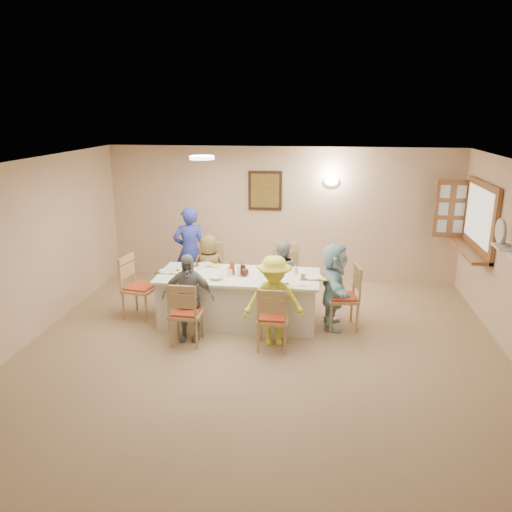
# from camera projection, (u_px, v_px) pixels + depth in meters

# --- Properties ---
(ground) EXTENTS (7.00, 7.00, 0.00)m
(ground) POSITION_uv_depth(u_px,v_px,m) (257.00, 367.00, 6.33)
(ground) COLOR #A17C55
(room_walls) EXTENTS (7.00, 7.00, 7.00)m
(room_walls) POSITION_uv_depth(u_px,v_px,m) (257.00, 252.00, 5.90)
(room_walls) COLOR #DFB287
(room_walls) RESTS_ON ground
(wall_picture) EXTENTS (0.62, 0.05, 0.72)m
(wall_picture) POSITION_uv_depth(u_px,v_px,m) (265.00, 191.00, 9.18)
(wall_picture) COLOR #3D2215
(wall_picture) RESTS_ON room_walls
(wall_sconce) EXTENTS (0.26, 0.09, 0.18)m
(wall_sconce) POSITION_uv_depth(u_px,v_px,m) (331.00, 181.00, 8.95)
(wall_sconce) COLOR white
(wall_sconce) RESTS_ON room_walls
(ceiling_light) EXTENTS (0.36, 0.36, 0.05)m
(ceiling_light) POSITION_uv_depth(u_px,v_px,m) (202.00, 158.00, 7.18)
(ceiling_light) COLOR white
(ceiling_light) RESTS_ON room_walls
(serving_hatch) EXTENTS (0.06, 1.50, 1.15)m
(serving_hatch) POSITION_uv_depth(u_px,v_px,m) (480.00, 218.00, 7.79)
(serving_hatch) COLOR #946036
(serving_hatch) RESTS_ON room_walls
(hatch_sill) EXTENTS (0.30, 1.50, 0.05)m
(hatch_sill) POSITION_uv_depth(u_px,v_px,m) (468.00, 250.00, 7.95)
(hatch_sill) COLOR #946036
(hatch_sill) RESTS_ON room_walls
(shutter_door) EXTENTS (0.55, 0.04, 1.00)m
(shutter_door) POSITION_uv_depth(u_px,v_px,m) (451.00, 209.00, 8.54)
(shutter_door) COLOR #946036
(shutter_door) RESTS_ON room_walls
(fan_shelf) EXTENTS (0.22, 0.36, 0.03)m
(fan_shelf) POSITION_uv_depth(u_px,v_px,m) (504.00, 247.00, 6.54)
(fan_shelf) COLOR white
(fan_shelf) RESTS_ON room_walls
(desk_fan) EXTENTS (0.30, 0.30, 0.28)m
(desk_fan) POSITION_uv_depth(u_px,v_px,m) (503.00, 236.00, 6.50)
(desk_fan) COLOR #A5A5A8
(desk_fan) RESTS_ON fan_shelf
(dining_table) EXTENTS (2.41, 1.02, 0.76)m
(dining_table) POSITION_uv_depth(u_px,v_px,m) (239.00, 298.00, 7.57)
(dining_table) COLOR silver
(dining_table) RESTS_ON ground
(chair_back_left) EXTENTS (0.53, 0.53, 0.99)m
(chair_back_left) POSITION_uv_depth(u_px,v_px,m) (211.00, 273.00, 8.37)
(chair_back_left) COLOR tan
(chair_back_left) RESTS_ON ground
(chair_back_right) EXTENTS (0.56, 0.56, 1.02)m
(chair_back_right) POSITION_uv_depth(u_px,v_px,m) (282.00, 275.00, 8.22)
(chair_back_right) COLOR tan
(chair_back_right) RESTS_ON ground
(chair_front_left) EXTENTS (0.44, 0.44, 0.92)m
(chair_front_left) POSITION_uv_depth(u_px,v_px,m) (186.00, 312.00, 6.86)
(chair_front_left) COLOR tan
(chair_front_left) RESTS_ON ground
(chair_front_right) EXTENTS (0.44, 0.44, 0.91)m
(chair_front_right) POSITION_uv_depth(u_px,v_px,m) (273.00, 317.00, 6.71)
(chair_front_right) COLOR tan
(chair_front_right) RESTS_ON ground
(chair_left_end) EXTENTS (0.54, 0.54, 0.99)m
(chair_left_end) POSITION_uv_depth(u_px,v_px,m) (140.00, 287.00, 7.73)
(chair_left_end) COLOR tan
(chair_left_end) RESTS_ON ground
(chair_right_end) EXTENTS (0.53, 0.53, 0.97)m
(chair_right_end) POSITION_uv_depth(u_px,v_px,m) (342.00, 297.00, 7.35)
(chair_right_end) COLOR tan
(chair_right_end) RESTS_ON ground
(diner_back_left) EXTENTS (0.67, 0.52, 1.19)m
(diner_back_left) POSITION_uv_depth(u_px,v_px,m) (209.00, 270.00, 8.23)
(diner_back_left) COLOR brown
(diner_back_left) RESTS_ON ground
(diner_back_right) EXTENTS (0.66, 0.57, 1.12)m
(diner_back_right) POSITION_uv_depth(u_px,v_px,m) (282.00, 275.00, 8.09)
(diner_back_right) COLOR #8E949A
(diner_back_right) RESTS_ON ground
(diner_front_left) EXTENTS (0.78, 0.42, 1.25)m
(diner_front_left) POSITION_uv_depth(u_px,v_px,m) (188.00, 297.00, 6.92)
(diner_front_left) COLOR gray
(diner_front_left) RESTS_ON ground
(diner_front_right) EXTENTS (0.97, 0.73, 1.27)m
(diner_front_right) POSITION_uv_depth(u_px,v_px,m) (274.00, 301.00, 6.77)
(diner_front_right) COLOR #F7FD3E
(diner_front_right) RESTS_ON ground
(diner_right_end) EXTENTS (1.22, 0.45, 1.29)m
(diner_right_end) POSITION_uv_depth(u_px,v_px,m) (334.00, 286.00, 7.32)
(diner_right_end) COLOR #A5D3DC
(diner_right_end) RESTS_ON ground
(caregiver) EXTENTS (0.83, 0.77, 1.54)m
(caregiver) POSITION_uv_depth(u_px,v_px,m) (190.00, 251.00, 8.68)
(caregiver) COLOR #303DAE
(caregiver) RESTS_ON ground
(placemat_fl) EXTENTS (0.35, 0.26, 0.01)m
(placemat_fl) POSITION_uv_depth(u_px,v_px,m) (192.00, 282.00, 7.13)
(placemat_fl) COLOR #472B19
(placemat_fl) RESTS_ON dining_table
(plate_fl) EXTENTS (0.23, 0.23, 0.01)m
(plate_fl) POSITION_uv_depth(u_px,v_px,m) (192.00, 281.00, 7.13)
(plate_fl) COLOR white
(plate_fl) RESTS_ON dining_table
(napkin_fl) EXTENTS (0.13, 0.13, 0.01)m
(napkin_fl) POSITION_uv_depth(u_px,v_px,m) (204.00, 283.00, 7.06)
(napkin_fl) COLOR yellow
(napkin_fl) RESTS_ON dining_table
(placemat_fr) EXTENTS (0.36, 0.27, 0.01)m
(placemat_fr) POSITION_uv_depth(u_px,v_px,m) (276.00, 286.00, 6.99)
(placemat_fr) COLOR #472B19
(placemat_fr) RESTS_ON dining_table
(plate_fr) EXTENTS (0.25, 0.25, 0.02)m
(plate_fr) POSITION_uv_depth(u_px,v_px,m) (276.00, 285.00, 6.98)
(plate_fr) COLOR white
(plate_fr) RESTS_ON dining_table
(napkin_fr) EXTENTS (0.14, 0.14, 0.01)m
(napkin_fr) POSITION_uv_depth(u_px,v_px,m) (288.00, 287.00, 6.91)
(napkin_fr) COLOR yellow
(napkin_fr) RESTS_ON dining_table
(placemat_bl) EXTENTS (0.33, 0.25, 0.01)m
(placemat_bl) POSITION_uv_depth(u_px,v_px,m) (206.00, 265.00, 7.93)
(placemat_bl) COLOR #472B19
(placemat_bl) RESTS_ON dining_table
(plate_bl) EXTENTS (0.23, 0.23, 0.01)m
(plate_bl) POSITION_uv_depth(u_px,v_px,m) (205.00, 264.00, 7.93)
(plate_bl) COLOR white
(plate_bl) RESTS_ON dining_table
(napkin_bl) EXTENTS (0.14, 0.14, 0.01)m
(napkin_bl) POSITION_uv_depth(u_px,v_px,m) (216.00, 266.00, 7.86)
(napkin_bl) COLOR yellow
(napkin_bl) RESTS_ON dining_table
(placemat_br) EXTENTS (0.37, 0.27, 0.01)m
(placemat_br) POSITION_uv_depth(u_px,v_px,m) (281.00, 268.00, 7.78)
(placemat_br) COLOR #472B19
(placemat_br) RESTS_ON dining_table
(plate_br) EXTENTS (0.23, 0.23, 0.01)m
(plate_br) POSITION_uv_depth(u_px,v_px,m) (281.00, 267.00, 7.78)
(plate_br) COLOR white
(plate_br) RESTS_ON dining_table
(napkin_br) EXTENTS (0.14, 0.14, 0.01)m
(napkin_br) POSITION_uv_depth(u_px,v_px,m) (292.00, 269.00, 7.71)
(napkin_br) COLOR yellow
(napkin_br) RESTS_ON dining_table
(placemat_le) EXTENTS (0.34, 0.25, 0.01)m
(placemat_le) POSITION_uv_depth(u_px,v_px,m) (167.00, 272.00, 7.60)
(placemat_le) COLOR #472B19
(placemat_le) RESTS_ON dining_table
(plate_le) EXTENTS (0.26, 0.26, 0.02)m
(plate_le) POSITION_uv_depth(u_px,v_px,m) (167.00, 271.00, 7.59)
(plate_le) COLOR white
(plate_le) RESTS_ON dining_table
(napkin_le) EXTENTS (0.13, 0.13, 0.01)m
(napkin_le) POSITION_uv_depth(u_px,v_px,m) (178.00, 273.00, 7.52)
(napkin_le) COLOR yellow
(napkin_le) RESTS_ON dining_table
(placemat_re) EXTENTS (0.37, 0.28, 0.01)m
(placemat_re) POSITION_uv_depth(u_px,v_px,m) (314.00, 278.00, 7.32)
(placemat_re) COLOR #472B19
(placemat_re) RESTS_ON dining_table
(plate_re) EXTENTS (0.26, 0.26, 0.02)m
(plate_re) POSITION_uv_depth(u_px,v_px,m) (314.00, 277.00, 7.32)
(plate_re) COLOR white
(plate_re) RESTS_ON dining_table
(napkin_re) EXTENTS (0.15, 0.15, 0.01)m
(napkin_re) POSITION_uv_depth(u_px,v_px,m) (326.00, 279.00, 7.25)
(napkin_re) COLOR yellow
(napkin_re) RESTS_ON dining_table
(teacup_a) EXTENTS (0.13, 0.13, 0.09)m
(teacup_a) POSITION_uv_depth(u_px,v_px,m) (184.00, 276.00, 7.27)
(teacup_a) COLOR white
(teacup_a) RESTS_ON dining_table
(teacup_b) EXTENTS (0.15, 0.15, 0.09)m
(teacup_b) POSITION_uv_depth(u_px,v_px,m) (267.00, 263.00, 7.89)
(teacup_b) COLOR white
(teacup_b) RESTS_ON dining_table
(bowl_a) EXTENTS (0.31, 0.31, 0.05)m
(bowl_a) POSITION_uv_depth(u_px,v_px,m) (217.00, 278.00, 7.26)
(bowl_a) COLOR white
(bowl_a) RESTS_ON dining_table
(bowl_b) EXTENTS (0.25, 0.25, 0.06)m
(bowl_b) POSITION_uv_depth(u_px,v_px,m) (266.00, 269.00, 7.64)
(bowl_b) COLOR white
(bowl_b) RESTS_ON dining_table
(condiment_ketchup) EXTENTS (0.14, 0.14, 0.23)m
(condiment_ketchup) POSITION_uv_depth(u_px,v_px,m) (232.00, 267.00, 7.44)
(condiment_ketchup) COLOR #BB3310
(condiment_ketchup) RESTS_ON dining_table
(condiment_brown) EXTENTS (0.08, 0.08, 0.18)m
(condiment_brown) POSITION_uv_depth(u_px,v_px,m) (242.00, 268.00, 7.48)
(condiment_brown) COLOR #401B11
(condiment_brown) RESTS_ON dining_table
(condiment_malt) EXTENTS (0.19, 0.19, 0.17)m
(condiment_malt) POSITION_uv_depth(u_px,v_px,m) (244.00, 270.00, 7.39)
(condiment_malt) COLOR #401B11
(condiment_malt) RESTS_ON dining_table
(drinking_glass) EXTENTS (0.06, 0.06, 0.09)m
(drinking_glass) POSITION_uv_depth(u_px,v_px,m) (229.00, 270.00, 7.51)
(drinking_glass) COLOR silver
(drinking_glass) RESTS_ON dining_table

